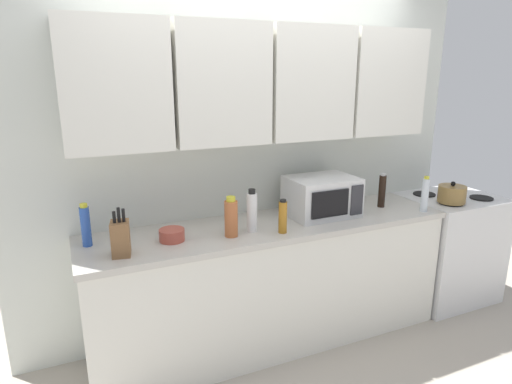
# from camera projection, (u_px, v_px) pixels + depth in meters

# --- Properties ---
(wall_back_with_cabinets) EXTENTS (3.43, 0.38, 2.60)m
(wall_back_with_cabinets) POSITION_uv_depth(u_px,v_px,m) (258.00, 120.00, 3.03)
(wall_back_with_cabinets) COLOR silver
(wall_back_with_cabinets) RESTS_ON ground_plane
(counter_run) EXTENTS (2.56, 0.63, 0.90)m
(counter_run) POSITION_uv_depth(u_px,v_px,m) (271.00, 283.00, 3.12)
(counter_run) COLOR white
(counter_run) RESTS_ON ground_plane
(stove_range) EXTENTS (0.76, 0.64, 0.91)m
(stove_range) POSITION_uv_depth(u_px,v_px,m) (446.00, 247.00, 3.76)
(stove_range) COLOR silver
(stove_range) RESTS_ON ground_plane
(kettle) EXTENTS (0.21, 0.21, 0.17)m
(kettle) POSITION_uv_depth(u_px,v_px,m) (452.00, 194.00, 3.43)
(kettle) COLOR olive
(kettle) RESTS_ON stove_range
(microwave) EXTENTS (0.48, 0.37, 0.28)m
(microwave) POSITION_uv_depth(u_px,v_px,m) (322.00, 196.00, 3.14)
(microwave) COLOR silver
(microwave) RESTS_ON counter_run
(knife_block) EXTENTS (0.12, 0.14, 0.28)m
(knife_block) POSITION_uv_depth(u_px,v_px,m) (121.00, 238.00, 2.45)
(knife_block) COLOR brown
(knife_block) RESTS_ON counter_run
(bottle_white_jar) EXTENTS (0.07, 0.07, 0.28)m
(bottle_white_jar) POSITION_uv_depth(u_px,v_px,m) (252.00, 212.00, 2.81)
(bottle_white_jar) COLOR white
(bottle_white_jar) RESTS_ON counter_run
(bottle_clear_tall) EXTENTS (0.05, 0.05, 0.27)m
(bottle_clear_tall) POSITION_uv_depth(u_px,v_px,m) (425.00, 195.00, 3.22)
(bottle_clear_tall) COLOR silver
(bottle_clear_tall) RESTS_ON counter_run
(bottle_amber_vinegar) EXTENTS (0.06, 0.06, 0.22)m
(bottle_amber_vinegar) POSITION_uv_depth(u_px,v_px,m) (283.00, 217.00, 2.80)
(bottle_amber_vinegar) COLOR #AD701E
(bottle_amber_vinegar) RESTS_ON counter_run
(bottle_blue_cleaner) EXTENTS (0.06, 0.06, 0.26)m
(bottle_blue_cleaner) POSITION_uv_depth(u_px,v_px,m) (86.00, 226.00, 2.58)
(bottle_blue_cleaner) COLOR #2D56B7
(bottle_blue_cleaner) RESTS_ON counter_run
(bottle_soy_dark) EXTENTS (0.05, 0.05, 0.26)m
(bottle_soy_dark) POSITION_uv_depth(u_px,v_px,m) (382.00, 191.00, 3.34)
(bottle_soy_dark) COLOR black
(bottle_soy_dark) RESTS_ON counter_run
(bottle_spice_jar) EXTENTS (0.08, 0.08, 0.26)m
(bottle_spice_jar) POSITION_uv_depth(u_px,v_px,m) (231.00, 218.00, 2.73)
(bottle_spice_jar) COLOR #BC6638
(bottle_spice_jar) RESTS_ON counter_run
(bowl_ceramic_small) EXTENTS (0.16, 0.16, 0.07)m
(bowl_ceramic_small) POSITION_uv_depth(u_px,v_px,m) (172.00, 235.00, 2.68)
(bowl_ceramic_small) COLOR #B24C3D
(bowl_ceramic_small) RESTS_ON counter_run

